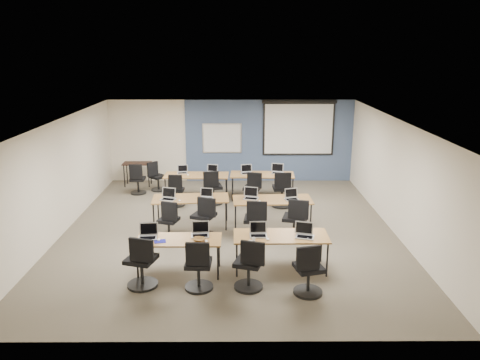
{
  "coord_description": "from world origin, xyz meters",
  "views": [
    {
      "loc": [
        0.21,
        -10.69,
        4.33
      ],
      "look_at": [
        0.27,
        0.4,
        1.17
      ],
      "focal_mm": 35.0,
      "sensor_mm": 36.0,
      "label": 1
    }
  ],
  "objects_px": {
    "projector_screen": "(299,125)",
    "laptop_4": "(168,197)",
    "task_chair_4": "(169,223)",
    "task_chair_7": "(295,223)",
    "laptop_0": "(148,234)",
    "training_table_mid_left": "(191,199)",
    "task_chair_2": "(250,268)",
    "training_table_back_left": "(196,176)",
    "task_chair_1": "(198,269)",
    "laptop_3": "(304,233)",
    "laptop_7": "(292,197)",
    "training_table_front_right": "(281,237)",
    "laptop_1": "(200,232)",
    "training_table_mid_right": "(272,201)",
    "task_chair_0": "(142,266)",
    "laptop_8": "(182,171)",
    "whiteboard": "(222,138)",
    "task_chair_10": "(253,191)",
    "laptop_2": "(258,232)",
    "training_table_front_left": "(179,241)",
    "spare_chair_b": "(137,182)",
    "task_chair_3": "(308,274)",
    "laptop_9": "(212,171)",
    "laptop_10": "(246,171)",
    "utility_table": "(137,166)",
    "laptop_5": "(206,196)",
    "task_chair_6": "(256,224)",
    "spare_chair_a": "(157,179)",
    "laptop_6": "(251,196)",
    "task_chair_11": "(282,192)",
    "task_chair_9": "(213,190)",
    "laptop_11": "(278,171)",
    "training_table_back_right": "(262,176)",
    "task_chair_8": "(176,193)"
  },
  "relations": [
    {
      "from": "laptop_8",
      "to": "laptop_9",
      "type": "xyz_separation_m",
      "value": [
        0.89,
        0.02,
        0.0
      ]
    },
    {
      "from": "training_table_mid_left",
      "to": "laptop_0",
      "type": "xyz_separation_m",
      "value": [
        -0.59,
        -2.5,
        0.11
      ]
    },
    {
      "from": "training_table_mid_right",
      "to": "laptop_8",
      "type": "height_order",
      "value": "laptop_8"
    },
    {
      "from": "laptop_1",
      "to": "training_table_back_left",
      "type": "bearing_deg",
      "value": 91.18
    },
    {
      "from": "laptop_10",
      "to": "utility_table",
      "type": "distance_m",
      "value": 3.71
    },
    {
      "from": "training_table_front_right",
      "to": "spare_chair_a",
      "type": "distance_m",
      "value": 6.36
    },
    {
      "from": "projector_screen",
      "to": "task_chair_11",
      "type": "height_order",
      "value": "projector_screen"
    },
    {
      "from": "laptop_3",
      "to": "task_chair_10",
      "type": "bearing_deg",
      "value": 117.82
    },
    {
      "from": "training_table_front_left",
      "to": "training_table_mid_left",
      "type": "xyz_separation_m",
      "value": [
        -0.02,
        2.59,
        0.01
      ]
    },
    {
      "from": "training_table_front_right",
      "to": "laptop_4",
      "type": "height_order",
      "value": "laptop_4"
    },
    {
      "from": "spare_chair_b",
      "to": "task_chair_3",
      "type": "bearing_deg",
      "value": -54.49
    },
    {
      "from": "task_chair_9",
      "to": "task_chair_10",
      "type": "height_order",
      "value": "task_chair_9"
    },
    {
      "from": "training_table_front_left",
      "to": "task_chair_1",
      "type": "distance_m",
      "value": 0.83
    },
    {
      "from": "laptop_10",
      "to": "task_chair_6",
      "type": "bearing_deg",
      "value": -100.01
    },
    {
      "from": "whiteboard",
      "to": "training_table_mid_right",
      "type": "relative_size",
      "value": 0.66
    },
    {
      "from": "task_chair_11",
      "to": "whiteboard",
      "type": "bearing_deg",
      "value": 120.86
    },
    {
      "from": "laptop_0",
      "to": "projector_screen",
      "type": "bearing_deg",
      "value": 54.81
    },
    {
      "from": "training_table_mid_right",
      "to": "laptop_2",
      "type": "bearing_deg",
      "value": -103.77
    },
    {
      "from": "training_table_mid_right",
      "to": "training_table_back_left",
      "type": "bearing_deg",
      "value": 129.17
    },
    {
      "from": "projector_screen",
      "to": "training_table_back_left",
      "type": "xyz_separation_m",
      "value": [
        -3.2,
        -1.88,
        -1.2
      ]
    },
    {
      "from": "projector_screen",
      "to": "laptop_4",
      "type": "distance_m",
      "value": 5.67
    },
    {
      "from": "whiteboard",
      "to": "task_chair_10",
      "type": "distance_m",
      "value": 2.86
    },
    {
      "from": "laptop_4",
      "to": "task_chair_10",
      "type": "relative_size",
      "value": 0.36
    },
    {
      "from": "spare_chair_a",
      "to": "task_chair_1",
      "type": "bearing_deg",
      "value": -119.28
    },
    {
      "from": "task_chair_1",
      "to": "task_chair_2",
      "type": "height_order",
      "value": "task_chair_2"
    },
    {
      "from": "task_chair_0",
      "to": "task_chair_11",
      "type": "height_order",
      "value": "task_chair_0"
    },
    {
      "from": "whiteboard",
      "to": "task_chair_6",
      "type": "distance_m",
      "value": 5.3
    },
    {
      "from": "training_table_mid_right",
      "to": "laptop_9",
      "type": "relative_size",
      "value": 6.15
    },
    {
      "from": "training_table_mid_left",
      "to": "task_chair_6",
      "type": "xyz_separation_m",
      "value": [
        1.57,
        -1.03,
        -0.26
      ]
    },
    {
      "from": "laptop_1",
      "to": "laptop_7",
      "type": "relative_size",
      "value": 1.05
    },
    {
      "from": "whiteboard",
      "to": "task_chair_4",
      "type": "bearing_deg",
      "value": -102.3
    },
    {
      "from": "training_table_mid_left",
      "to": "task_chair_2",
      "type": "xyz_separation_m",
      "value": [
        1.38,
        -3.23,
        -0.26
      ]
    },
    {
      "from": "task_chair_2",
      "to": "task_chair_9",
      "type": "bearing_deg",
      "value": 118.28
    },
    {
      "from": "training_table_front_left",
      "to": "task_chair_4",
      "type": "distance_m",
      "value": 1.78
    },
    {
      "from": "laptop_2",
      "to": "laptop_4",
      "type": "distance_m",
      "value": 3.13
    },
    {
      "from": "training_table_back_right",
      "to": "task_chair_10",
      "type": "xyz_separation_m",
      "value": [
        -0.3,
        -0.65,
        -0.28
      ]
    },
    {
      "from": "training_table_front_right",
      "to": "laptop_11",
      "type": "relative_size",
      "value": 5.19
    },
    {
      "from": "laptop_9",
      "to": "laptop_10",
      "type": "distance_m",
      "value": 1.01
    },
    {
      "from": "task_chair_10",
      "to": "laptop_8",
      "type": "bearing_deg",
      "value": 174.66
    },
    {
      "from": "task_chair_0",
      "to": "task_chair_2",
      "type": "relative_size",
      "value": 1.03
    },
    {
      "from": "laptop_5",
      "to": "spare_chair_b",
      "type": "distance_m",
      "value": 3.53
    },
    {
      "from": "training_table_mid_right",
      "to": "task_chair_8",
      "type": "relative_size",
      "value": 2.03
    },
    {
      "from": "laptop_3",
      "to": "laptop_7",
      "type": "bearing_deg",
      "value": 105.26
    },
    {
      "from": "task_chair_4",
      "to": "laptop_9",
      "type": "xyz_separation_m",
      "value": [
        0.85,
        3.28,
        0.4
      ]
    },
    {
      "from": "training_table_mid_right",
      "to": "task_chair_0",
      "type": "bearing_deg",
      "value": -133.69
    },
    {
      "from": "laptop_4",
      "to": "task_chair_7",
      "type": "bearing_deg",
      "value": 0.4
    },
    {
      "from": "task_chair_4",
      "to": "task_chair_7",
      "type": "distance_m",
      "value": 2.92
    },
    {
      "from": "laptop_4",
      "to": "task_chair_7",
      "type": "xyz_separation_m",
      "value": [
        3.02,
        -0.87,
        -0.36
      ]
    },
    {
      "from": "training_table_back_left",
      "to": "laptop_6",
      "type": "relative_size",
      "value": 5.33
    },
    {
      "from": "laptop_4",
      "to": "task_chair_11",
      "type": "height_order",
      "value": "task_chair_11"
    }
  ]
}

